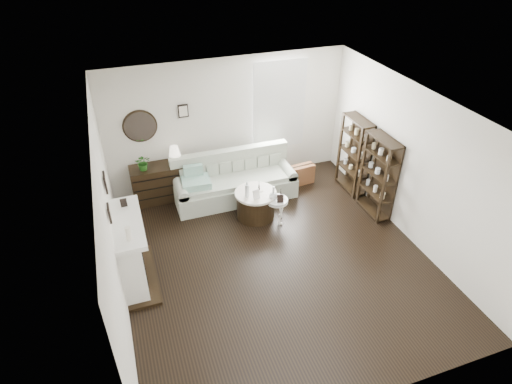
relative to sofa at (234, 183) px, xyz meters
name	(u,v)px	position (x,y,z in m)	size (l,w,h in m)	color
room	(262,108)	(0.84, 0.62, 1.28)	(5.50, 5.50, 5.50)	black
fireplace	(131,253)	(-2.21, -1.78, 0.22)	(0.50, 1.40, 1.84)	white
shelf_unit_far	(354,155)	(2.43, -0.53, 0.49)	(0.30, 0.80, 1.60)	black
shelf_unit_near	(378,176)	(2.43, -1.43, 0.49)	(0.30, 0.80, 1.60)	black
sofa	(234,183)	(0.00, 0.00, 0.00)	(2.46, 0.85, 0.96)	#A8B29F
quilt	(196,183)	(-0.81, -0.12, 0.25)	(0.55, 0.45, 0.14)	teal
suitcase	(299,175)	(1.47, -0.02, -0.10)	(0.66, 0.22, 0.44)	brown
dresser	(161,182)	(-1.43, 0.39, 0.07)	(1.16, 0.50, 0.77)	black
table_lamp	(175,155)	(-1.09, 0.39, 0.64)	(0.23, 0.23, 0.37)	white
potted_plant	(143,162)	(-1.72, 0.35, 0.62)	(0.29, 0.25, 0.32)	#235C1A
drum_table	(256,204)	(0.18, -0.82, -0.04)	(0.80, 0.80, 0.55)	black
pedestal_table	(277,201)	(0.51, -1.10, 0.14)	(0.41, 0.41, 0.50)	silver
eiffel_drum	(259,186)	(0.27, -0.76, 0.32)	(0.10, 0.10, 0.17)	black
bottle_drum	(247,189)	(-0.01, -0.90, 0.40)	(0.08, 0.08, 0.33)	silver
card_frame_drum	(256,194)	(0.13, -1.02, 0.33)	(0.14, 0.01, 0.19)	white
eiffel_ped	(281,194)	(0.59, -1.07, 0.27)	(0.10, 0.10, 0.18)	black
flask_ped	(273,193)	(0.44, -1.08, 0.33)	(0.15, 0.15, 0.29)	silver
card_frame_ped	(280,199)	(0.53, -1.20, 0.26)	(0.12, 0.01, 0.16)	black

